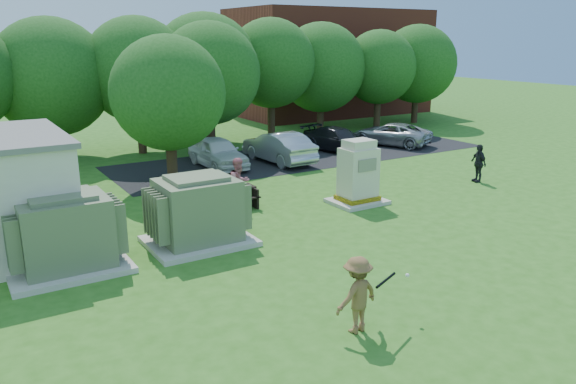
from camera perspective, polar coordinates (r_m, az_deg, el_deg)
ground at (r=14.74m, az=8.27°, el=-8.43°), size 120.00×120.00×0.00m
brick_building at (r=45.92m, az=4.18°, el=13.01°), size 15.00×8.00×8.00m
parking_strip at (r=29.12m, az=1.93°, el=3.71°), size 20.00×6.00×0.01m
transformer_left at (r=15.73m, az=-21.68°, el=-4.06°), size 3.00×2.40×2.07m
transformer_right at (r=16.67m, az=-9.14°, el=-2.05°), size 3.00×2.40×2.07m
generator_cabinet at (r=20.65m, az=7.13°, el=1.64°), size 1.95×1.59×2.37m
picnic_table at (r=20.14m, az=-5.87°, el=-0.35°), size 1.77×1.33×0.76m
batter at (r=11.79m, az=7.04°, el=-10.33°), size 1.14×0.75×1.65m
person_at_picnic at (r=20.01m, az=-4.98°, el=0.89°), size 1.04×0.90×1.84m
person_walking_right at (r=24.98m, az=18.78°, el=2.79°), size 0.63×1.02×1.61m
car_white at (r=26.61m, az=-7.14°, el=4.03°), size 1.73×4.19×1.42m
car_silver_a at (r=27.46m, az=-0.97°, el=4.59°), size 1.78×4.62×1.50m
car_dark at (r=30.20m, az=5.16°, el=5.30°), size 2.68×4.66×1.27m
car_silver_b at (r=32.52m, az=10.39°, el=5.82°), size 3.73×4.97×1.25m
batting_equipment at (r=11.98m, az=9.79°, el=-8.78°), size 1.44×0.45×0.22m
tree_row at (r=30.67m, az=-11.76°, el=11.83°), size 41.30×13.30×7.30m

